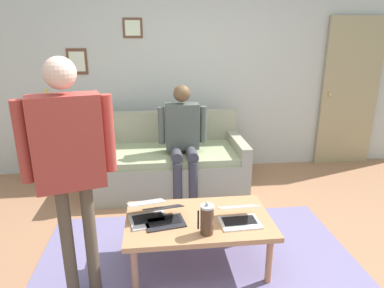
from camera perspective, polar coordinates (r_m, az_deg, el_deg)
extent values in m
plane|color=#9C6B4C|center=(2.99, 2.07, -19.12)|extent=(7.68, 7.68, 0.00)
cube|color=slate|center=(2.89, 1.35, -20.58)|extent=(2.64, 1.88, 0.01)
cube|color=#B7B9B4|center=(4.60, -1.85, 12.20)|extent=(7.04, 0.10, 2.70)
cube|color=brown|center=(4.62, -18.74, 12.99)|extent=(0.25, 0.02, 0.32)
cube|color=silver|center=(4.61, -18.76, 12.98)|extent=(0.19, 0.00, 0.24)
cube|color=brown|center=(4.52, -9.94, 18.67)|extent=(0.24, 0.02, 0.24)
cube|color=silver|center=(4.51, -9.95, 18.67)|extent=(0.19, 0.00, 0.18)
cube|color=tan|center=(5.30, 24.99, 7.77)|extent=(0.82, 0.05, 2.05)
sphere|color=tan|center=(5.12, 22.20, 7.75)|extent=(0.06, 0.06, 0.06)
cube|color=gray|center=(4.15, -3.99, -4.73)|extent=(1.81, 0.93, 0.42)
cube|color=#98A177|center=(4.04, -4.05, -1.57)|extent=(1.57, 0.85, 0.08)
cube|color=gray|center=(4.38, -4.35, 2.56)|extent=(1.81, 0.14, 0.46)
cube|color=gray|center=(4.16, 7.62, -0.25)|extent=(0.12, 0.93, 0.20)
cube|color=gray|center=(4.10, -15.96, -1.07)|extent=(0.12, 0.93, 0.20)
cube|color=#B57D53|center=(2.74, 1.12, -12.71)|extent=(1.14, 0.69, 0.04)
cylinder|color=#B67652|center=(2.74, 12.83, -18.51)|extent=(0.05, 0.05, 0.38)
cylinder|color=#AD755A|center=(2.63, -9.62, -20.17)|extent=(0.05, 0.05, 0.38)
cylinder|color=tan|center=(3.17, 9.61, -12.85)|extent=(0.05, 0.05, 0.38)
cylinder|color=tan|center=(3.07, -9.12, -13.94)|extent=(0.05, 0.05, 0.38)
cube|color=silver|center=(2.69, 8.05, -12.94)|extent=(0.31, 0.23, 0.01)
cube|color=black|center=(2.70, 7.95, -12.62)|extent=(0.26, 0.14, 0.00)
cube|color=silver|center=(2.70, 7.74, -10.43)|extent=(0.31, 0.20, 0.09)
cube|color=#ADCBF3|center=(2.69, 7.75, -10.45)|extent=(0.28, 0.18, 0.08)
cube|color=#28282D|center=(2.67, -4.58, -13.04)|extent=(0.33, 0.25, 0.01)
cube|color=black|center=(2.68, -4.66, -12.74)|extent=(0.27, 0.16, 0.00)
cube|color=#28282D|center=(2.68, -4.92, -10.65)|extent=(0.32, 0.23, 0.08)
cube|color=silver|center=(2.68, -4.91, -10.68)|extent=(0.29, 0.20, 0.07)
cube|color=silver|center=(2.71, -7.26, -12.61)|extent=(0.33, 0.29, 0.01)
cube|color=black|center=(2.73, -7.35, -12.27)|extent=(0.26, 0.19, 0.00)
cube|color=silver|center=(2.73, -7.69, -9.73)|extent=(0.32, 0.27, 0.08)
cube|color=white|center=(2.73, -7.68, -9.76)|extent=(0.29, 0.24, 0.07)
cylinder|color=#4C3323|center=(2.50, 2.52, -12.74)|extent=(0.10, 0.10, 0.21)
cylinder|color=#B7B7BC|center=(2.44, 2.56, -10.48)|extent=(0.10, 0.10, 0.02)
sphere|color=#B2B2B7|center=(2.43, 2.57, -10.00)|extent=(0.03, 0.03, 0.03)
cube|color=black|center=(2.48, 1.06, -12.63)|extent=(0.01, 0.01, 0.15)
cube|color=#975F4C|center=(4.68, -21.84, -1.30)|extent=(0.42, 0.32, 0.74)
cylinder|color=#A192A8|center=(4.55, -22.54, 4.48)|extent=(0.10, 0.10, 0.23)
cylinder|color=#3D7038|center=(4.52, -23.08, 6.77)|extent=(0.01, 0.03, 0.14)
sphere|color=yellow|center=(4.51, -23.34, 7.66)|extent=(0.04, 0.04, 0.04)
cylinder|color=#3D7038|center=(4.50, -23.02, 6.84)|extent=(0.02, 0.02, 0.16)
sphere|color=yellow|center=(4.48, -23.23, 7.83)|extent=(0.05, 0.05, 0.05)
cylinder|color=#3D7038|center=(4.50, -22.98, 7.11)|extent=(0.02, 0.01, 0.21)
sphere|color=gold|center=(4.47, -23.18, 8.38)|extent=(0.03, 0.03, 0.03)
cylinder|color=brown|center=(2.57, -20.15, -15.63)|extent=(0.09, 0.09, 0.85)
cylinder|color=brown|center=(2.57, -16.63, -15.22)|extent=(0.09, 0.09, 0.85)
cube|color=#9F3730|center=(2.27, -20.16, 0.26)|extent=(0.46, 0.29, 0.60)
cylinder|color=#9F3730|center=(2.27, -26.61, 0.26)|extent=(0.10, 0.10, 0.51)
cylinder|color=#9F3730|center=(2.28, -13.89, 1.71)|extent=(0.10, 0.10, 0.51)
sphere|color=beige|center=(2.19, -21.37, 11.07)|extent=(0.20, 0.20, 0.20)
cylinder|color=#393840|center=(3.73, 0.19, -6.70)|extent=(0.10, 0.10, 0.50)
cylinder|color=#393840|center=(3.72, -2.43, -6.82)|extent=(0.10, 0.10, 0.50)
cylinder|color=#393840|center=(3.79, -0.12, -1.44)|extent=(0.12, 0.40, 0.12)
cylinder|color=#393840|center=(3.77, -2.69, -1.54)|extent=(0.12, 0.40, 0.12)
cube|color=#49504B|center=(3.87, -1.67, 3.02)|extent=(0.37, 0.20, 0.52)
cylinder|color=#49504B|center=(3.85, 1.92, 3.30)|extent=(0.08, 0.08, 0.42)
cylinder|color=#49504B|center=(3.81, -5.17, 3.09)|extent=(0.08, 0.08, 0.42)
sphere|color=brown|center=(3.80, -1.72, 8.50)|extent=(0.19, 0.19, 0.19)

